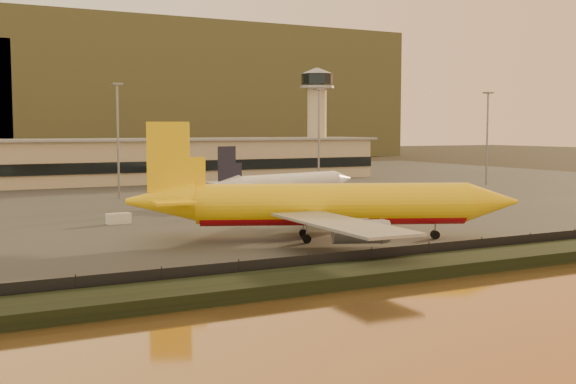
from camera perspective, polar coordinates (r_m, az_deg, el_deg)
name	(u,v)px	position (r m, az deg, el deg)	size (l,w,h in m)	color
ground	(353,249)	(94.69, 5.17, -4.50)	(900.00, 900.00, 0.00)	black
embankment	(438,265)	(81.04, 11.74, -5.71)	(320.00, 7.00, 1.40)	black
tarmac	(144,192)	(181.34, -11.33, 0.02)	(320.00, 220.00, 0.20)	#2D2D2D
perimeter_fence	(415,254)	(84.01, 10.01, -4.88)	(300.00, 0.05, 2.20)	black
terminal_building	(60,163)	(207.36, -17.60, 2.20)	(202.00, 25.00, 12.60)	#C5B189
control_tower	(317,110)	(241.79, 2.30, 6.45)	(11.20, 11.20, 35.50)	#C5B189
apron_light_masts	(231,128)	(166.89, -4.50, 5.04)	(152.20, 12.20, 25.40)	slate
dhl_cargo_jet	(326,205)	(99.92, 3.03, -1.04)	(52.23, 49.46, 16.38)	yellow
white_narrowbody_jet	(286,184)	(156.23, -0.13, 0.67)	(40.90, 39.06, 11.92)	silver
gse_vehicle_yellow	(392,213)	(126.89, 8.23, -1.64)	(3.62, 1.63, 1.63)	yellow
gse_vehicle_white	(119,218)	(120.63, -13.24, -2.05)	(3.81, 1.72, 1.72)	silver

